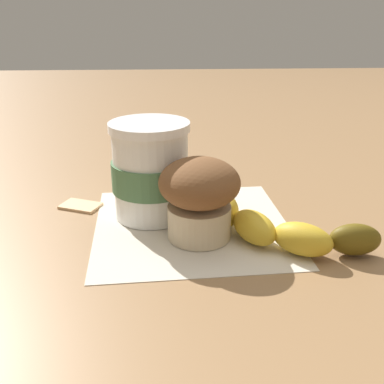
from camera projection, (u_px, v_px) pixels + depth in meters
name	position (u px, v px, depth m)	size (l,w,h in m)	color
ground_plane	(192.00, 226.00, 0.54)	(3.00, 3.00, 0.00)	#936D47
paper_napkin	(192.00, 225.00, 0.54)	(0.23, 0.23, 0.00)	beige
coffee_cup	(151.00, 171.00, 0.55)	(0.10, 0.10, 0.12)	white
muffin	(199.00, 195.00, 0.49)	(0.09, 0.09, 0.09)	beige
banana	(281.00, 229.00, 0.49)	(0.17, 0.14, 0.03)	gold
sugar_packet	(80.00, 205.00, 0.59)	(0.05, 0.03, 0.01)	#E0B27F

